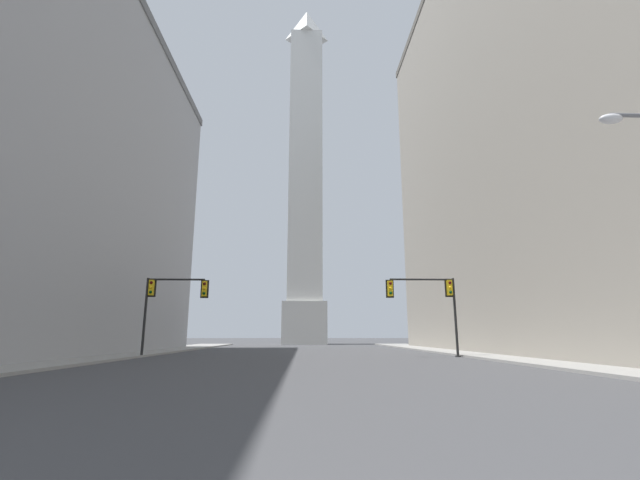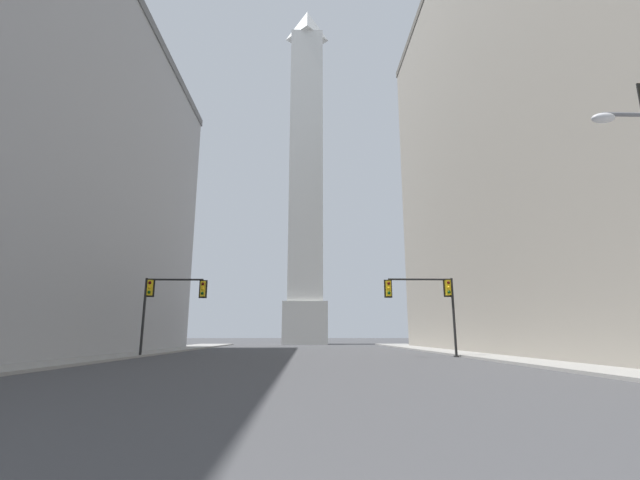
{
  "view_description": "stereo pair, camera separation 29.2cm",
  "coord_description": "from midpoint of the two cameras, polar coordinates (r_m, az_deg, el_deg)",
  "views": [
    {
      "loc": [
        -0.0,
        -0.34,
        1.54
      ],
      "look_at": [
        2.0,
        55.35,
        13.9
      ],
      "focal_mm": 24.0,
      "sensor_mm": 36.0,
      "label": 1
    },
    {
      "loc": [
        0.29,
        -0.35,
        1.54
      ],
      "look_at": [
        2.0,
        55.35,
        13.9
      ],
      "focal_mm": 24.0,
      "sensor_mm": 36.0,
      "label": 2
    }
  ],
  "objects": [
    {
      "name": "sidewalk_left",
      "position": [
        29.69,
        -30.76,
        -13.64
      ],
      "size": [
        5.0,
        86.32,
        0.15
      ],
      "primitive_type": "cube",
      "color": "gray",
      "rests_on": "ground_plane"
    },
    {
      "name": "building_right",
      "position": [
        44.13,
        31.17,
        15.33
      ],
      "size": [
        18.64,
        54.07,
        41.62
      ],
      "color": "gray",
      "rests_on": "ground_plane"
    },
    {
      "name": "traffic_light_mid_left",
      "position": [
        33.06,
        -19.9,
        -7.1
      ],
      "size": [
        4.57,
        0.53,
        5.57
      ],
      "color": "black",
      "rests_on": "ground_plane"
    },
    {
      "name": "obelisk",
      "position": [
        77.73,
        -2.04,
        9.11
      ],
      "size": [
        7.28,
        7.28,
        63.55
      ],
      "color": "silver",
      "rests_on": "ground_plane"
    },
    {
      "name": "traffic_light_mid_right",
      "position": [
        32.27,
        14.34,
        -7.28
      ],
      "size": [
        5.14,
        0.5,
        5.59
      ],
      "color": "black",
      "rests_on": "ground_plane"
    },
    {
      "name": "sidewalk_right",
      "position": [
        29.56,
        26.05,
        -14.13
      ],
      "size": [
        5.0,
        86.32,
        0.15
      ],
      "primitive_type": "cube",
      "color": "gray",
      "rests_on": "ground_plane"
    }
  ]
}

